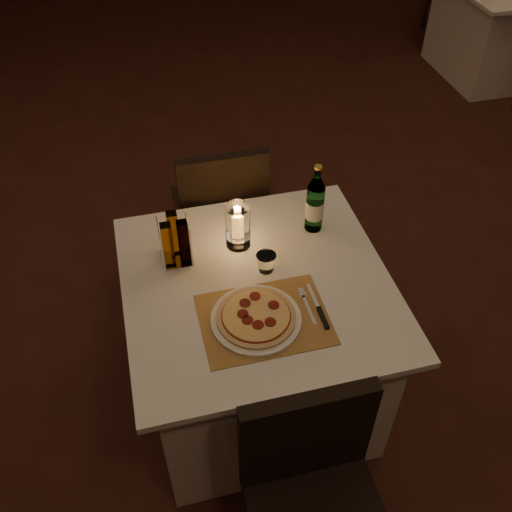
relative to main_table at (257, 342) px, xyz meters
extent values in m
cube|color=#411C14|center=(0.17, 0.52, -0.38)|extent=(8.00, 10.00, 0.02)
cube|color=white|center=(0.00, 0.00, -0.02)|extent=(0.88, 0.88, 0.71)
cube|color=white|center=(0.00, 0.00, 0.35)|extent=(1.00, 1.00, 0.03)
cube|color=black|center=(0.00, -0.61, 0.32)|extent=(0.42, 0.05, 0.42)
cylinder|color=black|center=(0.17, -0.63, -0.15)|extent=(0.03, 0.03, 0.44)
cube|color=black|center=(0.00, 0.80, 0.09)|extent=(0.42, 0.42, 0.05)
cube|color=black|center=(0.00, 0.61, 0.32)|extent=(0.42, 0.05, 0.42)
cylinder|color=black|center=(0.17, 0.97, -0.15)|extent=(0.03, 0.03, 0.44)
cylinder|color=black|center=(-0.17, 0.97, -0.15)|extent=(0.03, 0.03, 0.44)
cylinder|color=black|center=(0.17, 0.63, -0.15)|extent=(0.03, 0.03, 0.44)
cylinder|color=black|center=(-0.17, 0.63, -0.15)|extent=(0.03, 0.03, 0.44)
cube|color=#A7773A|center=(-0.02, -0.18, 0.37)|extent=(0.45, 0.34, 0.00)
cylinder|color=white|center=(-0.05, -0.18, 0.38)|extent=(0.32, 0.32, 0.01)
cylinder|color=#D8B77F|center=(-0.05, -0.18, 0.39)|extent=(0.28, 0.28, 0.01)
cylinder|color=maroon|center=(-0.05, -0.18, 0.40)|extent=(0.24, 0.24, 0.00)
cylinder|color=#EACC7F|center=(-0.05, -0.18, 0.40)|extent=(0.24, 0.24, 0.00)
cylinder|color=maroon|center=(0.02, -0.15, 0.40)|extent=(0.04, 0.04, 0.00)
cylinder|color=maroon|center=(-0.03, -0.10, 0.40)|extent=(0.04, 0.04, 0.00)
cylinder|color=maroon|center=(-0.08, -0.12, 0.40)|extent=(0.04, 0.04, 0.00)
cylinder|color=maroon|center=(-0.09, -0.17, 0.40)|extent=(0.04, 0.04, 0.00)
cylinder|color=maroon|center=(-0.09, -0.20, 0.40)|extent=(0.04, 0.04, 0.00)
cylinder|color=maroon|center=(-0.05, -0.23, 0.40)|extent=(0.04, 0.04, 0.00)
cylinder|color=maroon|center=(-0.01, -0.23, 0.40)|extent=(0.04, 0.04, 0.00)
cube|color=silver|center=(0.14, -0.18, 0.37)|extent=(0.01, 0.14, 0.00)
cube|color=silver|center=(0.14, -0.09, 0.37)|extent=(0.02, 0.05, 0.00)
cube|color=black|center=(0.18, -0.23, 0.38)|extent=(0.02, 0.10, 0.01)
cube|color=silver|center=(0.18, -0.12, 0.37)|extent=(0.01, 0.12, 0.00)
cylinder|color=#559E5F|center=(0.30, 0.25, 0.47)|extent=(0.07, 0.07, 0.21)
cylinder|color=#559E5F|center=(0.30, 0.25, 0.64)|extent=(0.03, 0.03, 0.04)
cylinder|color=gold|center=(0.30, 0.25, 0.67)|extent=(0.03, 0.03, 0.01)
cylinder|color=silver|center=(0.30, 0.25, 0.46)|extent=(0.07, 0.07, 0.08)
cylinder|color=white|center=(-0.02, 0.22, 0.37)|extent=(0.10, 0.10, 0.01)
cylinder|color=white|center=(-0.02, 0.22, 0.39)|extent=(0.02, 0.02, 0.04)
cylinder|color=white|center=(-0.02, 0.22, 0.49)|extent=(0.10, 0.10, 0.14)
cylinder|color=white|center=(-0.02, 0.22, 0.47)|extent=(0.03, 0.03, 0.11)
ellipsoid|color=orange|center=(-0.02, 0.22, 0.54)|extent=(0.02, 0.02, 0.03)
cube|color=white|center=(-0.27, 0.20, 0.37)|extent=(0.12, 0.12, 0.01)
cylinder|color=white|center=(-0.33, 0.15, 0.46)|extent=(0.01, 0.01, 0.18)
cylinder|color=white|center=(-0.22, 0.15, 0.46)|extent=(0.01, 0.01, 0.18)
cylinder|color=white|center=(-0.33, 0.26, 0.46)|extent=(0.01, 0.01, 0.18)
cylinder|color=white|center=(-0.22, 0.26, 0.46)|extent=(0.01, 0.01, 0.18)
cube|color=#BF8C33|center=(-0.30, 0.17, 0.47)|extent=(0.04, 0.04, 0.20)
cube|color=#3F1E14|center=(-0.24, 0.17, 0.47)|extent=(0.04, 0.04, 0.20)
cube|color=#BF8C33|center=(-0.27, 0.23, 0.47)|extent=(0.04, 0.04, 0.20)
cube|color=white|center=(2.75, 2.63, -0.02)|extent=(0.88, 0.88, 0.71)
cylinder|color=black|center=(2.92, 3.60, -0.15)|extent=(0.03, 0.03, 0.44)
cylinder|color=black|center=(2.58, 3.60, -0.15)|extent=(0.03, 0.03, 0.44)
cylinder|color=black|center=(2.92, 3.26, -0.15)|extent=(0.03, 0.03, 0.44)
cylinder|color=black|center=(2.58, 3.26, -0.15)|extent=(0.03, 0.03, 0.44)
camera|label=1|loc=(-0.36, -1.42, 1.92)|focal=40.00mm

